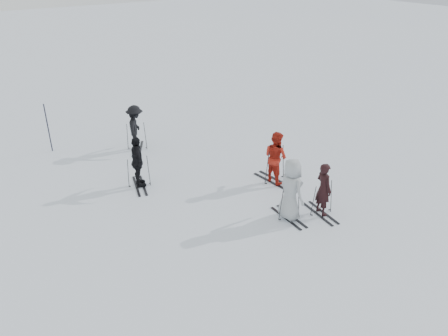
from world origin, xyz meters
name	(u,v)px	position (x,y,z in m)	size (l,w,h in m)	color
ground	(241,206)	(0.00, 0.00, 0.00)	(120.00, 120.00, 0.00)	silver
skier_near_dark	(323,190)	(1.82, -1.85, 0.88)	(0.64, 0.42, 1.76)	black
skier_red	(276,158)	(2.03, 0.68, 0.96)	(0.93, 0.73, 1.92)	#A41E12
skier_grey	(291,190)	(0.81, -1.43, 1.00)	(0.98, 0.64, 2.01)	#9FA4A8
skier_uphill_left	(138,163)	(-2.17, 3.19, 0.93)	(1.09, 0.45, 1.86)	black
skier_uphill_far	(136,128)	(-0.84, 6.24, 0.95)	(1.23, 0.71, 1.90)	black
skis_near_dark	(322,198)	(1.82, -1.85, 0.57)	(0.83, 1.58, 1.15)	black
skis_red	(275,165)	(2.03, 0.68, 0.68)	(0.99, 1.87, 1.36)	black
skis_grey	(290,202)	(0.81, -1.43, 0.57)	(0.83, 1.57, 1.14)	black
skis_uphill_left	(138,172)	(-2.17, 3.19, 0.59)	(0.85, 1.61, 1.17)	black
skis_uphill_far	(136,136)	(-0.84, 6.24, 0.61)	(0.88, 1.67, 1.22)	black
piste_marker	(48,128)	(-3.87, 8.15, 1.03)	(0.05, 0.05, 2.06)	black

